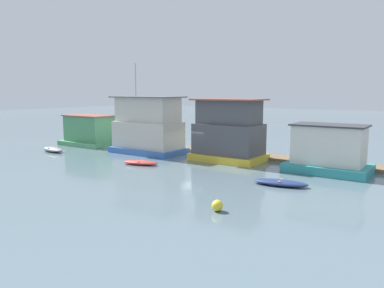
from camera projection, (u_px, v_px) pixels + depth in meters
The scene contains 13 objects.
ground_plane at pixel (198, 158), 33.31m from camera, with size 200.00×200.00×0.00m, color slate.
dock_walkway at pixel (217, 152), 35.96m from camera, with size 42.40×2.17×0.30m, color brown.
houseboat_green at pixel (90, 131), 41.49m from camera, with size 6.27×4.16×3.33m.
houseboat_blue at pixel (148, 127), 35.99m from camera, with size 7.11×3.97×8.62m.
houseboat_yellow at pixel (229, 132), 31.90m from camera, with size 5.99×3.92×5.28m.
houseboat_teal at pixel (328, 151), 27.22m from camera, with size 5.86×3.74×3.55m.
dinghy_grey at pixel (53, 149), 36.92m from camera, with size 3.29×1.56×0.45m.
dinghy_red at pixel (140, 163), 30.32m from camera, with size 3.16×1.79×0.36m.
dinghy_navy at pixel (280, 183), 23.57m from camera, with size 3.58×1.75×0.39m.
mooring_post_near_right at pixel (121, 137), 41.34m from camera, with size 0.30×0.30×1.77m, color brown.
mooring_post_far_right at pixel (303, 158), 29.86m from camera, with size 0.26×0.26×1.34m, color brown.
mooring_post_centre at pixel (235, 150), 33.30m from camera, with size 0.24×0.24×1.46m, color brown.
buoy_yellow at pixel (217, 206), 18.51m from camera, with size 0.58×0.58×0.58m, color yellow.
Camera 1 is at (18.26, -27.26, 5.88)m, focal length 35.00 mm.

